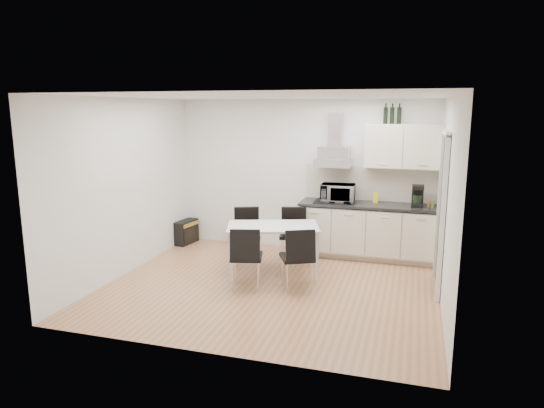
{
  "coord_description": "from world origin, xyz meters",
  "views": [
    {
      "loc": [
        1.85,
        -6.16,
        2.45
      ],
      "look_at": [
        -0.09,
        0.35,
        1.1
      ],
      "focal_mm": 32.0,
      "sensor_mm": 36.0,
      "label": 1
    }
  ],
  "objects_px": {
    "chair_near_right": "(297,258)",
    "floor_speaker": "(235,236)",
    "chair_near_left": "(247,257)",
    "chair_far_left": "(247,236)",
    "chair_far_right": "(293,236)",
    "guitar_amp": "(186,232)",
    "kitchenette": "(371,209)",
    "dining_table": "(273,231)"
  },
  "relations": [
    {
      "from": "chair_far_right",
      "to": "kitchenette",
      "type": "bearing_deg",
      "value": -163.14
    },
    {
      "from": "chair_near_left",
      "to": "guitar_amp",
      "type": "distance_m",
      "value": 2.58
    },
    {
      "from": "floor_speaker",
      "to": "dining_table",
      "type": "bearing_deg",
      "value": -28.65
    },
    {
      "from": "chair_far_right",
      "to": "floor_speaker",
      "type": "distance_m",
      "value": 1.55
    },
    {
      "from": "chair_far_right",
      "to": "chair_near_right",
      "type": "relative_size",
      "value": 1.0
    },
    {
      "from": "chair_far_left",
      "to": "chair_near_right",
      "type": "bearing_deg",
      "value": 118.99
    },
    {
      "from": "kitchenette",
      "to": "dining_table",
      "type": "bearing_deg",
      "value": -136.17
    },
    {
      "from": "kitchenette",
      "to": "guitar_amp",
      "type": "relative_size",
      "value": 4.67
    },
    {
      "from": "chair_far_right",
      "to": "guitar_amp",
      "type": "height_order",
      "value": "chair_far_right"
    },
    {
      "from": "dining_table",
      "to": "chair_far_right",
      "type": "height_order",
      "value": "chair_far_right"
    },
    {
      "from": "chair_near_left",
      "to": "chair_far_left",
      "type": "bearing_deg",
      "value": 95.1
    },
    {
      "from": "kitchenette",
      "to": "chair_far_right",
      "type": "bearing_deg",
      "value": -151.54
    },
    {
      "from": "chair_far_right",
      "to": "floor_speaker",
      "type": "xyz_separation_m",
      "value": [
        -1.3,
        0.79,
        -0.29
      ]
    },
    {
      "from": "dining_table",
      "to": "chair_near_right",
      "type": "height_order",
      "value": "chair_near_right"
    },
    {
      "from": "dining_table",
      "to": "floor_speaker",
      "type": "height_order",
      "value": "dining_table"
    },
    {
      "from": "kitchenette",
      "to": "floor_speaker",
      "type": "bearing_deg",
      "value": 176.15
    },
    {
      "from": "kitchenette",
      "to": "chair_far_left",
      "type": "bearing_deg",
      "value": -155.9
    },
    {
      "from": "chair_far_left",
      "to": "guitar_amp",
      "type": "bearing_deg",
      "value": -47.47
    },
    {
      "from": "kitchenette",
      "to": "floor_speaker",
      "type": "relative_size",
      "value": 8.6
    },
    {
      "from": "guitar_amp",
      "to": "chair_near_right",
      "type": "bearing_deg",
      "value": -25.23
    },
    {
      "from": "dining_table",
      "to": "chair_far_right",
      "type": "xyz_separation_m",
      "value": [
        0.15,
        0.63,
        -0.22
      ]
    },
    {
      "from": "chair_far_right",
      "to": "guitar_amp",
      "type": "xyz_separation_m",
      "value": [
        -2.16,
        0.54,
        -0.22
      ]
    },
    {
      "from": "chair_near_left",
      "to": "kitchenette",
      "type": "bearing_deg",
      "value": 37.72
    },
    {
      "from": "chair_far_left",
      "to": "floor_speaker",
      "type": "height_order",
      "value": "chair_far_left"
    },
    {
      "from": "dining_table",
      "to": "chair_far_left",
      "type": "distance_m",
      "value": 0.73
    },
    {
      "from": "chair_near_right",
      "to": "floor_speaker",
      "type": "distance_m",
      "value": 2.52
    },
    {
      "from": "chair_far_right",
      "to": "chair_near_left",
      "type": "height_order",
      "value": "same"
    },
    {
      "from": "kitchenette",
      "to": "chair_near_right",
      "type": "height_order",
      "value": "kitchenette"
    },
    {
      "from": "chair_far_right",
      "to": "guitar_amp",
      "type": "distance_m",
      "value": 2.24
    },
    {
      "from": "kitchenette",
      "to": "chair_near_right",
      "type": "distance_m",
      "value": 1.96
    },
    {
      "from": "chair_near_right",
      "to": "chair_far_left",
      "type": "bearing_deg",
      "value": 112.73
    },
    {
      "from": "floor_speaker",
      "to": "kitchenette",
      "type": "bearing_deg",
      "value": 18.47
    },
    {
      "from": "chair_far_left",
      "to": "guitar_amp",
      "type": "height_order",
      "value": "chair_far_left"
    },
    {
      "from": "kitchenette",
      "to": "dining_table",
      "type": "distance_m",
      "value": 1.82
    },
    {
      "from": "kitchenette",
      "to": "chair_far_left",
      "type": "height_order",
      "value": "kitchenette"
    },
    {
      "from": "chair_far_left",
      "to": "floor_speaker",
      "type": "bearing_deg",
      "value": -79.51
    },
    {
      "from": "guitar_amp",
      "to": "kitchenette",
      "type": "bearing_deg",
      "value": 9.73
    },
    {
      "from": "chair_far_left",
      "to": "chair_near_left",
      "type": "relative_size",
      "value": 1.0
    },
    {
      "from": "chair_near_right",
      "to": "kitchenette",
      "type": "bearing_deg",
      "value": 38.31
    },
    {
      "from": "dining_table",
      "to": "chair_near_right",
      "type": "xyz_separation_m",
      "value": [
        0.49,
        -0.48,
        -0.22
      ]
    },
    {
      "from": "chair_near_right",
      "to": "guitar_amp",
      "type": "bearing_deg",
      "value": 120.07
    },
    {
      "from": "chair_far_left",
      "to": "chair_near_right",
      "type": "height_order",
      "value": "same"
    }
  ]
}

